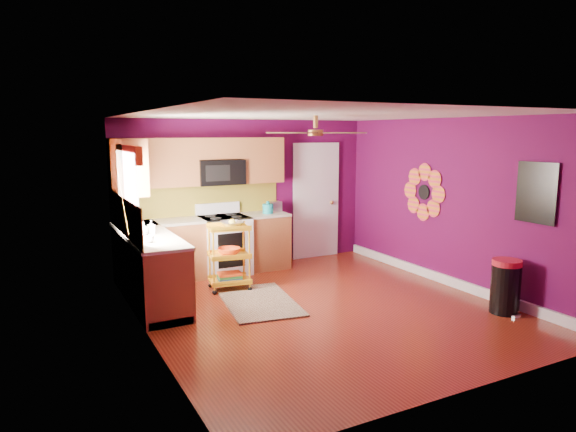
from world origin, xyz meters
TOP-DOWN VIEW (x-y plane):
  - ground at (0.00, 0.00)m, footprint 5.00×5.00m
  - room_envelope at (0.03, 0.00)m, footprint 4.54×5.04m
  - lower_cabinets at (-1.35, 1.82)m, footprint 2.81×2.31m
  - electric_range at (-0.55, 2.17)m, footprint 0.76×0.66m
  - upper_cabinetry at (-1.24, 2.17)m, footprint 2.80×2.30m
  - left_window at (-2.22, 1.05)m, footprint 0.08×1.35m
  - panel_door at (1.35, 2.47)m, footprint 0.95×0.11m
  - right_wall_art at (2.23, -0.34)m, footprint 0.04×2.74m
  - ceiling_fan at (0.00, 0.20)m, footprint 1.01×1.01m
  - shag_rug at (-0.66, 0.56)m, footprint 1.12×1.60m
  - rolling_cart at (-0.79, 1.30)m, footprint 0.64×0.51m
  - trash_can at (1.97, -1.25)m, footprint 0.39×0.41m
  - teal_kettle at (0.23, 2.14)m, footprint 0.18×0.18m
  - toaster at (0.40, 2.24)m, footprint 0.22×0.15m
  - soap_bottle_a at (-1.91, 1.26)m, footprint 0.09×0.09m
  - soap_bottle_b at (-2.02, 1.22)m, footprint 0.14×0.14m
  - counter_dish at (-2.00, 2.07)m, footprint 0.26×0.26m
  - counter_cup at (-2.05, 0.74)m, footprint 0.11×0.11m

SIDE VIEW (x-z plane):
  - ground at x=0.00m, z-range 0.00..0.00m
  - shag_rug at x=-0.66m, z-range 0.00..0.02m
  - trash_can at x=1.97m, z-range 0.00..0.70m
  - lower_cabinets at x=-1.35m, z-range -0.04..0.90m
  - electric_range at x=-0.55m, z-range -0.08..1.05m
  - rolling_cart at x=-0.79m, z-range 0.01..1.06m
  - counter_dish at x=-2.00m, z-range 0.94..1.00m
  - counter_cup at x=-2.05m, z-range 0.94..1.03m
  - teal_kettle at x=0.23m, z-range 0.92..1.13m
  - panel_door at x=1.35m, z-range -0.05..2.10m
  - toaster at x=0.40m, z-range 0.94..1.12m
  - soap_bottle_b at x=-2.02m, z-range 0.94..1.12m
  - soap_bottle_a at x=-1.91m, z-range 0.94..1.13m
  - right_wall_art at x=2.23m, z-range 0.92..1.96m
  - room_envelope at x=0.03m, z-range 0.37..2.89m
  - left_window at x=-2.22m, z-range 1.20..2.28m
  - upper_cabinetry at x=-1.24m, z-range 1.17..2.43m
  - ceiling_fan at x=0.00m, z-range 2.16..2.42m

